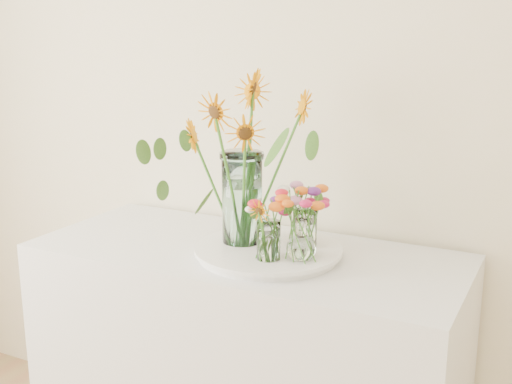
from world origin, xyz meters
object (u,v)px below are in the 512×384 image
counter (246,375)px  small_vase_a (269,241)px  small_vase_c (306,227)px  mason_jar (242,198)px  tray (268,252)px  small_vase_b (301,239)px

counter → small_vase_a: size_ratio=11.57×
counter → small_vase_c: small_vase_c is taller
counter → small_vase_c: bearing=16.6°
mason_jar → small_vase_a: bearing=-36.9°
tray → small_vase_a: bearing=-63.9°
mason_jar → small_vase_b: (0.23, -0.06, -0.08)m
small_vase_b → small_vase_c: (-0.04, 0.13, -0.00)m
small_vase_b → small_vase_c: small_vase_b is taller
mason_jar → small_vase_c: size_ratio=2.43×
small_vase_a → small_vase_c: small_vase_c is taller
counter → small_vase_c: 0.57m
small_vase_a → small_vase_c: (0.05, 0.17, 0.00)m
small_vase_a → small_vase_c: size_ratio=0.99×
small_vase_b → small_vase_c: bearing=107.0°
tray → small_vase_c: bearing=39.9°
counter → small_vase_a: (0.14, -0.12, 0.54)m
mason_jar → tray: bearing=-8.1°
small_vase_c → mason_jar: bearing=-161.9°
small_vase_c → counter: bearing=-163.4°
tray → small_vase_b: bearing=-20.4°
small_vase_b → small_vase_a: bearing=-150.3°
counter → small_vase_b: 0.59m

